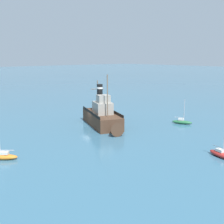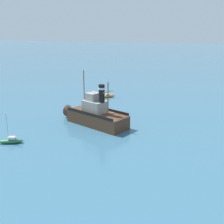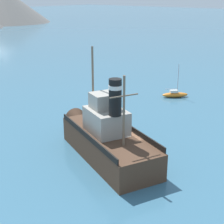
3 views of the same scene
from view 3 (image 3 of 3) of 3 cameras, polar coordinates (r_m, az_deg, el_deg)
name	(u,v)px [view 3 (image 3 of 3)]	position (r m, az deg, el deg)	size (l,w,h in m)	color
ground_plane	(135,157)	(32.39, 3.87, -7.51)	(600.00, 600.00, 0.00)	#38667F
old_tugboat	(106,137)	(31.96, -1.03, -4.23)	(8.48, 14.64, 9.90)	#4C3323
sailboat_orange	(175,94)	(51.20, 10.43, 2.92)	(3.52, 3.41, 4.90)	orange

